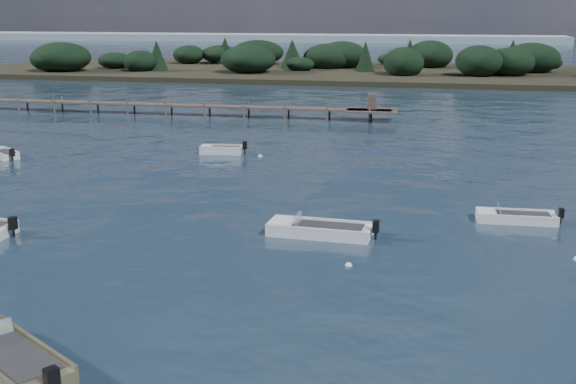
% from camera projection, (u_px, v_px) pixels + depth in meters
% --- Properties ---
extents(ground, '(400.00, 400.00, 0.00)m').
position_uv_depth(ground, '(348.00, 105.00, 84.14)').
color(ground, '#152331').
rests_on(ground, ground).
extents(dinghy_mid_white_b, '(4.40, 1.71, 1.09)m').
position_uv_depth(dinghy_mid_white_b, '(516.00, 219.00, 37.67)').
color(dinghy_mid_white_b, silver).
rests_on(dinghy_mid_white_b, ground).
extents(dinghy_near_olive, '(5.38, 4.40, 1.36)m').
position_uv_depth(dinghy_near_olive, '(9.00, 361.00, 22.32)').
color(dinghy_near_olive, brown).
rests_on(dinghy_near_olive, ground).
extents(dinghy_mid_white_a, '(5.47, 2.15, 1.27)m').
position_uv_depth(dinghy_mid_white_a, '(319.00, 232.00, 35.40)').
color(dinghy_mid_white_a, silver).
rests_on(dinghy_mid_white_a, ground).
extents(tender_far_grey, '(3.34, 2.95, 1.15)m').
position_uv_depth(tender_far_grey, '(3.00, 155.00, 54.12)').
color(tender_far_grey, silver).
rests_on(tender_far_grey, ground).
extents(tender_far_white, '(3.65, 1.61, 1.23)m').
position_uv_depth(tender_far_white, '(221.00, 151.00, 55.54)').
color(tender_far_white, silver).
rests_on(tender_far_white, ground).
extents(buoy_b, '(0.32, 0.32, 0.32)m').
position_uv_depth(buoy_b, '(349.00, 266.00, 31.18)').
color(buoy_b, silver).
rests_on(buoy_b, ground).
extents(buoy_e, '(0.32, 0.32, 0.32)m').
position_uv_depth(buoy_e, '(260.00, 156.00, 54.47)').
color(buoy_e, silver).
rests_on(buoy_e, ground).
extents(jetty, '(64.50, 3.20, 3.40)m').
position_uv_depth(jetty, '(131.00, 104.00, 76.95)').
color(jetty, brown).
rests_on(jetty, ground).
extents(far_headland, '(190.00, 40.00, 5.80)m').
position_uv_depth(far_headland, '(534.00, 66.00, 116.47)').
color(far_headland, black).
rests_on(far_headland, ground).
extents(distant_haze, '(280.00, 20.00, 2.40)m').
position_uv_depth(distant_haze, '(164.00, 40.00, 263.62)').
color(distant_haze, '#8598A4').
rests_on(distant_haze, ground).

